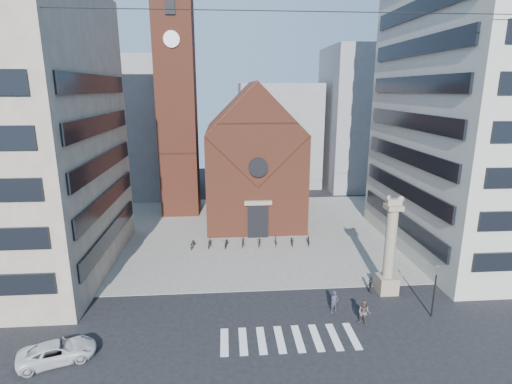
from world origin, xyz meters
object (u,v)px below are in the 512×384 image
Objects in this scene: pedestrian_0 at (335,302)px; pedestrian_1 at (364,313)px; traffic_light at (435,290)px; scooter_0 at (193,244)px; pedestrian_2 at (371,285)px; white_car at (57,352)px; lion_column at (389,255)px.

pedestrian_1 is (1.72, -1.88, 0.08)m from pedestrian_0.
traffic_light reaches higher than scooter_0.
pedestrian_2 reaches higher than scooter_0.
white_car is 2.44× the size of scooter_0.
traffic_light is 5.83m from pedestrian_1.
pedestrian_1 is 5.21m from pedestrian_2.
white_car is 2.57× the size of pedestrian_0.
traffic_light is 5.48m from pedestrian_2.
pedestrian_1 reaches higher than scooter_0.
scooter_0 is at bearing 65.00° from pedestrian_2.
lion_column reaches higher than white_car.
pedestrian_1 reaches higher than white_car.
white_car is 19.85m from pedestrian_0.
pedestrian_2 is at bearing 130.52° from traffic_light.
pedestrian_1 is at bearing -41.78° from scooter_0.
white_car is at bearing -104.56° from scooter_0.
traffic_light is 2.82× the size of pedestrian_2.
pedestrian_2 is 0.79× the size of scooter_0.
pedestrian_2 is at bearing -92.84° from white_car.
pedestrian_1 is at bearing -63.28° from pedestrian_0.
pedestrian_0 is (-5.37, -2.83, -2.55)m from lion_column.
lion_column is 20.93m from scooter_0.
pedestrian_1 is 1.30× the size of pedestrian_2.
scooter_0 is (-19.46, 15.16, -1.73)m from traffic_light.
lion_column is at bearing 116.46° from traffic_light.
white_car is at bearing -137.89° from pedestrian_1.
white_car is (-26.74, -3.11, -1.64)m from traffic_light.
traffic_light is 2.17× the size of pedestrian_1.
lion_column is at bearing 87.81° from pedestrian_1.
pedestrian_2 is (2.23, 4.71, -0.23)m from pedestrian_1.
pedestrian_0 is at bearing 171.00° from traffic_light.
traffic_light reaches higher than pedestrian_1.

